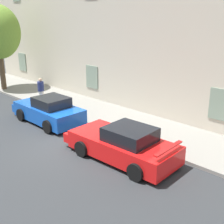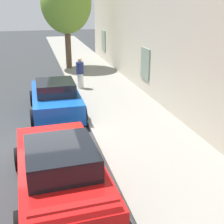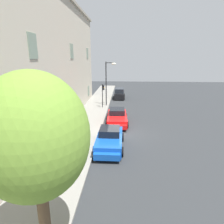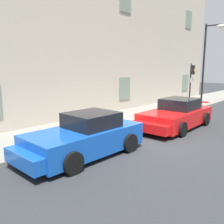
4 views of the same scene
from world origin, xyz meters
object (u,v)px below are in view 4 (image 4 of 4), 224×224
at_px(sportscar_yellow_flank, 175,116).
at_px(traffic_light, 192,78).
at_px(street_lamp, 210,50).
at_px(sportscar_red_lead, 82,138).

height_order(sportscar_yellow_flank, traffic_light, traffic_light).
distance_m(sportscar_yellow_flank, street_lamp, 8.30).
distance_m(sportscar_red_lead, street_lamp, 13.61).
bearing_deg(sportscar_yellow_flank, sportscar_red_lead, 176.28).
distance_m(sportscar_yellow_flank, traffic_light, 6.68).
height_order(sportscar_red_lead, sportscar_yellow_flank, sportscar_red_lead).
relative_size(sportscar_red_lead, sportscar_yellow_flank, 0.90).
bearing_deg(traffic_light, sportscar_red_lead, -171.74).
distance_m(traffic_light, street_lamp, 2.42).
xyz_separation_m(traffic_light, street_lamp, (1.22, -0.73, 1.96)).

